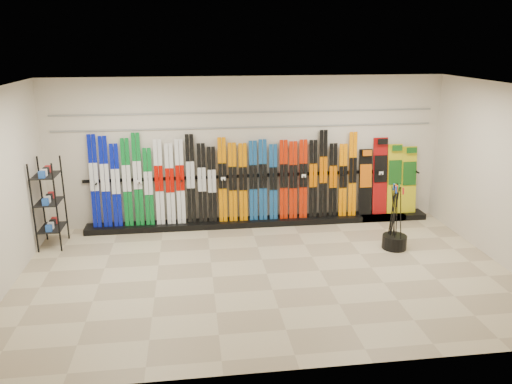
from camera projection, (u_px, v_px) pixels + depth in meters
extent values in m
plane|color=tan|center=(267.00, 274.00, 8.16)|extent=(8.00, 8.00, 0.00)
plane|color=beige|center=(249.00, 152.00, 10.09)|extent=(8.00, 0.00, 8.00)
plane|color=beige|center=(507.00, 177.00, 8.23)|extent=(0.00, 5.00, 5.00)
plane|color=silver|center=(268.00, 88.00, 7.29)|extent=(8.00, 8.00, 0.00)
cube|color=black|center=(261.00, 222.00, 10.33)|extent=(8.00, 0.40, 0.12)
cube|color=#061299|center=(94.00, 181.00, 9.68)|extent=(0.17, 0.20, 1.83)
cube|color=#061299|center=(105.00, 182.00, 9.71)|extent=(0.17, 0.20, 1.79)
cube|color=#061299|center=(116.00, 186.00, 9.75)|extent=(0.17, 0.18, 1.64)
cube|color=#096722|center=(127.00, 183.00, 9.77)|extent=(0.17, 0.19, 1.74)
cube|color=#096722|center=(138.00, 180.00, 9.78)|extent=(0.17, 0.21, 1.84)
cube|color=#096722|center=(149.00, 187.00, 9.84)|extent=(0.17, 0.17, 1.54)
cube|color=silver|center=(159.00, 183.00, 9.85)|extent=(0.17, 0.19, 1.70)
cube|color=silver|center=(170.00, 184.00, 9.88)|extent=(0.17, 0.18, 1.62)
cube|color=silver|center=(180.00, 182.00, 9.90)|extent=(0.17, 0.19, 1.69)
cube|color=black|center=(191.00, 179.00, 9.92)|extent=(0.17, 0.20, 1.79)
cube|color=black|center=(202.00, 183.00, 9.96)|extent=(0.17, 0.18, 1.60)
cube|color=black|center=(212.00, 185.00, 10.00)|extent=(0.17, 0.17, 1.53)
cube|color=#D57500|center=(223.00, 180.00, 10.01)|extent=(0.17, 0.19, 1.71)
cube|color=#D57500|center=(233.00, 182.00, 10.04)|extent=(0.17, 0.18, 1.60)
cube|color=#D57500|center=(243.00, 182.00, 10.07)|extent=(0.17, 0.18, 1.58)
cube|color=navy|center=(253.00, 181.00, 10.09)|extent=(0.17, 0.18, 1.63)
cube|color=navy|center=(263.00, 180.00, 10.12)|extent=(0.17, 0.19, 1.65)
cube|color=navy|center=(273.00, 182.00, 10.15)|extent=(0.17, 0.17, 1.55)
cube|color=#BA1E04|center=(284.00, 180.00, 10.17)|extent=(0.17, 0.18, 1.63)
cube|color=#BA1E04|center=(293.00, 180.00, 10.20)|extent=(0.17, 0.18, 1.59)
cube|color=#BA1E04|center=(303.00, 179.00, 10.22)|extent=(0.17, 0.18, 1.62)
cube|color=black|center=(313.00, 179.00, 10.25)|extent=(0.17, 0.18, 1.61)
cube|color=black|center=(323.00, 174.00, 10.26)|extent=(0.17, 0.20, 1.81)
cube|color=black|center=(333.00, 180.00, 10.31)|extent=(0.17, 0.17, 1.53)
cube|color=orange|center=(343.00, 180.00, 10.34)|extent=(0.17, 0.17, 1.51)
cube|color=orange|center=(353.00, 174.00, 10.34)|extent=(0.17, 0.20, 1.75)
cube|color=black|center=(365.00, 182.00, 10.46)|extent=(0.28, 0.22, 1.38)
cube|color=#990C0C|center=(380.00, 176.00, 10.48)|extent=(0.31, 0.25, 1.61)
cube|color=gold|center=(394.00, 179.00, 10.53)|extent=(0.31, 0.23, 1.46)
cube|color=gold|center=(409.00, 180.00, 10.58)|extent=(0.32, 0.22, 1.41)
cube|color=black|center=(49.00, 203.00, 9.06)|extent=(0.40, 0.60, 1.64)
cylinder|color=black|center=(394.00, 242.00, 9.13)|extent=(0.44, 0.44, 0.25)
cylinder|color=black|center=(394.00, 217.00, 8.97)|extent=(0.09, 0.13, 1.18)
cylinder|color=black|center=(395.00, 217.00, 9.00)|extent=(0.07, 0.11, 1.18)
cylinder|color=black|center=(392.00, 215.00, 9.09)|extent=(0.05, 0.12, 1.18)
cylinder|color=black|center=(392.00, 215.00, 9.10)|extent=(0.12, 0.04, 1.18)
cylinder|color=black|center=(401.00, 219.00, 8.86)|extent=(0.06, 0.16, 1.17)
cylinder|color=black|center=(393.00, 215.00, 9.07)|extent=(0.10, 0.09, 1.18)
cylinder|color=black|center=(394.00, 218.00, 8.92)|extent=(0.14, 0.11, 1.17)
cylinder|color=black|center=(397.00, 215.00, 9.07)|extent=(0.03, 0.16, 1.17)
cube|color=gray|center=(249.00, 127.00, 9.93)|extent=(7.60, 0.02, 0.03)
cube|color=gray|center=(248.00, 112.00, 9.84)|extent=(7.60, 0.02, 0.03)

